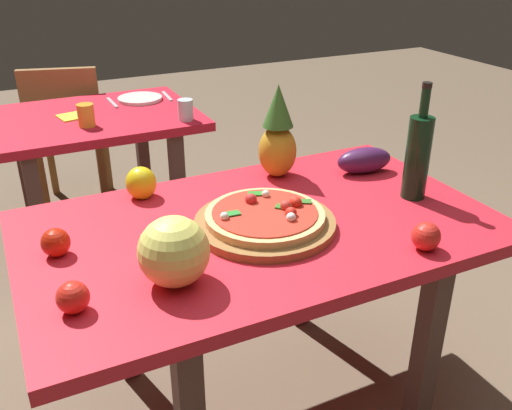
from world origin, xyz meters
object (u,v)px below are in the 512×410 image
object	(u,v)px
display_table	(260,248)
tomato_near_board	(426,236)
tomato_at_corner	(56,242)
melon	(174,252)
eggplant	(364,160)
drinking_glass_juice	(86,115)
napkin_folded	(75,116)
drinking_glass_water	(186,110)
fork_utensil	(112,103)
dining_chair	(68,130)
background_table	(92,139)
tomato_beside_pepper	(73,297)
pizza_board	(264,224)
wine_bottle	(418,155)
pizza	(265,215)
pineapple_left	(278,136)
dinner_plate	(140,99)
bell_pepper	(141,183)
knife_utensil	(167,96)

from	to	relation	value
display_table	tomato_near_board	size ratio (longest dim) A/B	17.54
tomato_near_board	tomato_at_corner	size ratio (longest dim) A/B	1.03
melon	eggplant	world-z (taller)	melon
drinking_glass_juice	napkin_folded	distance (m)	0.17
drinking_glass_juice	drinking_glass_water	distance (m)	0.43
fork_utensil	napkin_folded	size ratio (longest dim) A/B	1.29
dining_chair	eggplant	bearing A→B (deg)	129.68
tomato_at_corner	drinking_glass_juice	size ratio (longest dim) A/B	0.78
background_table	tomato_beside_pepper	size ratio (longest dim) A/B	12.98
pizza_board	fork_utensil	size ratio (longest dim) A/B	2.25
eggplant	tomato_beside_pepper	distance (m)	1.12
wine_bottle	napkin_folded	xyz separation A→B (m)	(-0.82, 1.35, -0.14)
tomato_beside_pepper	drinking_glass_water	world-z (taller)	drinking_glass_water
drinking_glass_water	napkin_folded	size ratio (longest dim) A/B	0.67
background_table	wine_bottle	distance (m)	1.57
pizza	pineapple_left	distance (m)	0.40
tomato_near_board	fork_utensil	world-z (taller)	tomato_near_board
dining_chair	dinner_plate	distance (m)	0.60
tomato_at_corner	pizza_board	bearing A→B (deg)	-10.26
dining_chair	eggplant	distance (m)	1.89
background_table	pizza_board	world-z (taller)	pizza_board
wine_bottle	pizza	bearing A→B (deg)	177.68
melon	tomato_at_corner	size ratio (longest dim) A/B	2.28
display_table	bell_pepper	bearing A→B (deg)	128.74
eggplant	tomato_near_board	world-z (taller)	eggplant
fork_utensil	knife_utensil	world-z (taller)	same
bell_pepper	eggplant	distance (m)	0.77
display_table	dining_chair	world-z (taller)	dining_chair
pineapple_left	napkin_folded	size ratio (longest dim) A/B	2.29
eggplant	drinking_glass_juice	bearing A→B (deg)	129.18
wine_bottle	dinner_plate	xyz separation A→B (m)	(-0.48, 1.49, -0.13)
bell_pepper	eggplant	bearing A→B (deg)	-10.49
melon	napkin_folded	world-z (taller)	melon
tomato_at_corner	drinking_glass_water	size ratio (longest dim) A/B	0.81
pizza	drinking_glass_juice	world-z (taller)	drinking_glass_juice
display_table	knife_utensil	world-z (taller)	knife_utensil
melon	dinner_plate	bearing A→B (deg)	77.63
wine_bottle	melon	world-z (taller)	wine_bottle
dining_chair	drinking_glass_juice	xyz separation A→B (m)	(-0.00, -0.75, 0.29)
napkin_folded	background_table	bearing A→B (deg)	-4.75
wine_bottle	drinking_glass_water	bearing A→B (deg)	109.45
melon	fork_utensil	world-z (taller)	melon
background_table	napkin_folded	size ratio (longest dim) A/B	6.91
wine_bottle	melon	distance (m)	0.85
background_table	knife_utensil	size ratio (longest dim) A/B	5.38
pizza_board	drinking_glass_water	xyz separation A→B (m)	(0.14, 1.06, 0.03)
tomato_at_corner	display_table	bearing A→B (deg)	-7.34
tomato_near_board	fork_utensil	size ratio (longest dim) A/B	0.43
drinking_glass_juice	dinner_plate	world-z (taller)	drinking_glass_juice
tomato_beside_pepper	drinking_glass_water	size ratio (longest dim) A/B	0.80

